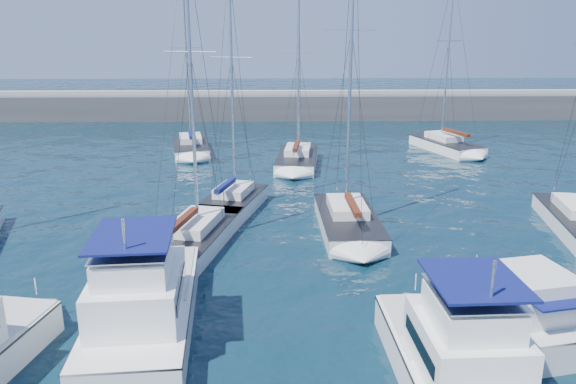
{
  "coord_description": "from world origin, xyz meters",
  "views": [
    {
      "loc": [
        -0.63,
        -19.57,
        11.08
      ],
      "look_at": [
        0.01,
        7.95,
        3.0
      ],
      "focal_mm": 35.0,
      "sensor_mm": 36.0,
      "label": 1
    }
  ],
  "objects_px": {
    "motor_yacht_port_inner": "(143,304)",
    "sailboat_mid_b": "(193,238)",
    "motor_yacht_stbd_inner": "(456,360)",
    "sailboat_mid_c": "(232,202)",
    "sailboat_back_a": "(191,147)",
    "sailboat_mid_d": "(348,221)",
    "motor_yacht_stbd_outer": "(523,312)",
    "sailboat_back_c": "(446,145)",
    "sailboat_back_b": "(297,159)"
  },
  "relations": [
    {
      "from": "motor_yacht_port_inner",
      "to": "sailboat_mid_b",
      "type": "height_order",
      "value": "sailboat_mid_b"
    },
    {
      "from": "motor_yacht_stbd_inner",
      "to": "sailboat_mid_b",
      "type": "xyz_separation_m",
      "value": [
        -9.93,
        12.3,
        -0.61
      ]
    },
    {
      "from": "sailboat_mid_b",
      "to": "sailboat_mid_c",
      "type": "relative_size",
      "value": 1.06
    },
    {
      "from": "motor_yacht_stbd_inner",
      "to": "sailboat_back_a",
      "type": "bearing_deg",
      "value": 108.71
    },
    {
      "from": "sailboat_mid_d",
      "to": "sailboat_back_a",
      "type": "bearing_deg",
      "value": 118.31
    },
    {
      "from": "sailboat_back_a",
      "to": "motor_yacht_stbd_outer",
      "type": "bearing_deg",
      "value": -72.74
    },
    {
      "from": "motor_yacht_port_inner",
      "to": "sailboat_back_a",
      "type": "relative_size",
      "value": 0.67
    },
    {
      "from": "sailboat_mid_b",
      "to": "sailboat_back_c",
      "type": "relative_size",
      "value": 1.0
    },
    {
      "from": "motor_yacht_port_inner",
      "to": "sailboat_back_b",
      "type": "distance_m",
      "value": 27.39
    },
    {
      "from": "motor_yacht_port_inner",
      "to": "sailboat_back_a",
      "type": "height_order",
      "value": "sailboat_back_a"
    },
    {
      "from": "sailboat_back_b",
      "to": "sailboat_back_c",
      "type": "xyz_separation_m",
      "value": [
        14.14,
        5.6,
        0.02
      ]
    },
    {
      "from": "motor_yacht_port_inner",
      "to": "sailboat_mid_c",
      "type": "height_order",
      "value": "sailboat_mid_c"
    },
    {
      "from": "motor_yacht_stbd_outer",
      "to": "sailboat_mid_c",
      "type": "height_order",
      "value": "sailboat_mid_c"
    },
    {
      "from": "motor_yacht_port_inner",
      "to": "sailboat_mid_b",
      "type": "distance_m",
      "value": 8.39
    },
    {
      "from": "sailboat_mid_d",
      "to": "sailboat_back_b",
      "type": "bearing_deg",
      "value": 96.94
    },
    {
      "from": "motor_yacht_port_inner",
      "to": "motor_yacht_stbd_inner",
      "type": "bearing_deg",
      "value": -24.97
    },
    {
      "from": "motor_yacht_stbd_outer",
      "to": "sailboat_mid_d",
      "type": "height_order",
      "value": "sailboat_mid_d"
    },
    {
      "from": "sailboat_mid_c",
      "to": "sailboat_mid_d",
      "type": "distance_m",
      "value": 7.76
    },
    {
      "from": "sailboat_mid_c",
      "to": "sailboat_back_a",
      "type": "xyz_separation_m",
      "value": [
        -5.02,
        17.22,
        -0.02
      ]
    },
    {
      "from": "motor_yacht_port_inner",
      "to": "motor_yacht_stbd_outer",
      "type": "relative_size",
      "value": 1.66
    },
    {
      "from": "sailboat_mid_c",
      "to": "sailboat_back_b",
      "type": "bearing_deg",
      "value": 84.07
    },
    {
      "from": "sailboat_back_b",
      "to": "sailboat_mid_b",
      "type": "bearing_deg",
      "value": -102.41
    },
    {
      "from": "motor_yacht_stbd_outer",
      "to": "sailboat_back_a",
      "type": "distance_m",
      "value": 36.54
    },
    {
      "from": "sailboat_back_b",
      "to": "sailboat_back_c",
      "type": "relative_size",
      "value": 0.92
    },
    {
      "from": "motor_yacht_port_inner",
      "to": "motor_yacht_stbd_inner",
      "type": "height_order",
      "value": "same"
    },
    {
      "from": "sailboat_mid_b",
      "to": "sailboat_back_c",
      "type": "bearing_deg",
      "value": 62.1
    },
    {
      "from": "sailboat_mid_c",
      "to": "motor_yacht_stbd_outer",
      "type": "bearing_deg",
      "value": -36.88
    },
    {
      "from": "motor_yacht_stbd_inner",
      "to": "sailboat_mid_d",
      "type": "relative_size",
      "value": 0.46
    },
    {
      "from": "sailboat_back_a",
      "to": "sailboat_back_b",
      "type": "distance_m",
      "value": 10.95
    },
    {
      "from": "sailboat_mid_c",
      "to": "motor_yacht_stbd_inner",
      "type": "bearing_deg",
      "value": -50.68
    },
    {
      "from": "motor_yacht_stbd_outer",
      "to": "sailboat_back_b",
      "type": "xyz_separation_m",
      "value": [
        -7.29,
        27.13,
        -0.43
      ]
    },
    {
      "from": "motor_yacht_stbd_inner",
      "to": "sailboat_back_b",
      "type": "height_order",
      "value": "sailboat_back_b"
    },
    {
      "from": "sailboat_mid_b",
      "to": "sailboat_mid_d",
      "type": "xyz_separation_m",
      "value": [
        8.44,
        2.54,
        0.03
      ]
    },
    {
      "from": "motor_yacht_stbd_inner",
      "to": "sailboat_mid_d",
      "type": "xyz_separation_m",
      "value": [
        -1.5,
        14.84,
        -0.58
      ]
    },
    {
      "from": "sailboat_back_c",
      "to": "sailboat_back_b",
      "type": "bearing_deg",
      "value": -177.03
    },
    {
      "from": "sailboat_mid_c",
      "to": "sailboat_back_c",
      "type": "xyz_separation_m",
      "value": [
        18.72,
        17.55,
        -0.01
      ]
    },
    {
      "from": "sailboat_back_c",
      "to": "sailboat_mid_b",
      "type": "bearing_deg",
      "value": -149.17
    },
    {
      "from": "motor_yacht_port_inner",
      "to": "sailboat_mid_c",
      "type": "relative_size",
      "value": 0.67
    },
    {
      "from": "motor_yacht_port_inner",
      "to": "sailboat_back_a",
      "type": "bearing_deg",
      "value": 90.41
    },
    {
      "from": "sailboat_mid_c",
      "to": "sailboat_back_a",
      "type": "distance_m",
      "value": 17.94
    },
    {
      "from": "motor_yacht_stbd_outer",
      "to": "sailboat_mid_b",
      "type": "distance_m",
      "value": 16.19
    },
    {
      "from": "sailboat_back_a",
      "to": "sailboat_mid_c",
      "type": "bearing_deg",
      "value": -84.04
    },
    {
      "from": "sailboat_mid_b",
      "to": "sailboat_back_c",
      "type": "xyz_separation_m",
      "value": [
        20.32,
        23.77,
        0.01
      ]
    },
    {
      "from": "motor_yacht_port_inner",
      "to": "sailboat_back_c",
      "type": "height_order",
      "value": "sailboat_back_c"
    },
    {
      "from": "motor_yacht_stbd_outer",
      "to": "sailboat_back_a",
      "type": "height_order",
      "value": "sailboat_back_a"
    },
    {
      "from": "motor_yacht_port_inner",
      "to": "sailboat_mid_c",
      "type": "distance_m",
      "value": 14.74
    },
    {
      "from": "motor_yacht_stbd_inner",
      "to": "motor_yacht_stbd_outer",
      "type": "xyz_separation_m",
      "value": [
        3.54,
        3.33,
        -0.19
      ]
    },
    {
      "from": "sailboat_mid_d",
      "to": "motor_yacht_stbd_outer",
      "type": "bearing_deg",
      "value": -67.63
    },
    {
      "from": "sailboat_back_b",
      "to": "motor_yacht_stbd_inner",
      "type": "bearing_deg",
      "value": -76.6
    },
    {
      "from": "motor_yacht_stbd_inner",
      "to": "sailboat_mid_c",
      "type": "relative_size",
      "value": 0.54
    }
  ]
}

